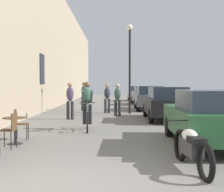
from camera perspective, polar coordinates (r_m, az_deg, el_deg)
ground_plane at (r=5.03m, az=-9.16°, el=-16.48°), size 88.00×88.00×0.00m
building_facade_left at (r=19.38m, az=-12.63°, el=10.35°), size 0.54×68.00×8.81m
cafe_table_mid at (r=8.87m, az=-17.03°, el=-5.00°), size 0.64×0.64×0.72m
cafe_chair_mid_toward_street at (r=8.28m, az=-17.77°, el=-5.54°), size 0.42×0.42×0.89m
cafe_chair_mid_toward_wall at (r=9.50m, az=-16.32°, el=-4.55°), size 0.43×0.43×0.89m
cyclist_on_bicycle at (r=11.07m, az=-4.31°, el=-2.02°), size 0.52×1.76×1.74m
pedestrian_near at (r=14.51m, az=-7.42°, el=-0.44°), size 0.35×0.26×1.71m
pedestrian_mid at (r=15.97m, az=1.21°, el=-0.31°), size 0.36×0.27×1.66m
pedestrian_far at (r=17.65m, az=-0.68°, el=-0.10°), size 0.37×0.28×1.65m
pedestrian_furthest at (r=19.26m, az=-4.90°, el=0.26°), size 0.37×0.29×1.75m
street_lamp at (r=17.38m, az=3.45°, el=7.05°), size 0.32×0.32×4.90m
parked_car_nearest at (r=8.57m, az=17.11°, el=-3.65°), size 1.86×4.17×1.46m
parked_car_second at (r=14.35m, az=9.97°, el=-1.24°), size 1.86×4.25×1.50m
parked_car_third at (r=20.10m, az=7.00°, el=-0.27°), size 1.90×4.29×1.51m
parked_car_fourth at (r=25.34m, az=5.93°, el=0.15°), size 1.82×4.12×1.45m
parked_car_fifth at (r=31.33m, az=4.79°, el=0.52°), size 1.74×4.09×1.46m
parked_motorcycle at (r=6.20m, az=14.46°, el=-9.10°), size 0.62×2.15×0.92m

